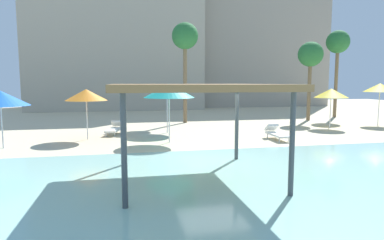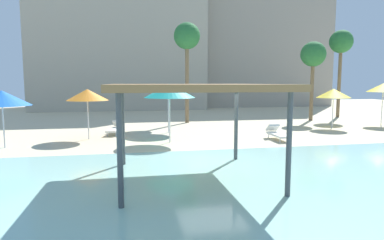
{
  "view_description": "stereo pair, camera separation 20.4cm",
  "coord_description": "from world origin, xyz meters",
  "px_view_note": "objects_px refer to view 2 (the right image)",
  "views": [
    {
      "loc": [
        -3.29,
        -12.07,
        2.93
      ],
      "look_at": [
        -0.37,
        2.0,
        1.3
      ],
      "focal_mm": 30.86,
      "sensor_mm": 36.0,
      "label": 1
    },
    {
      "loc": [
        -3.09,
        -12.11,
        2.93
      ],
      "look_at": [
        -0.37,
        2.0,
        1.3
      ],
      "focal_mm": 30.86,
      "sensor_mm": 36.0,
      "label": 2
    }
  ],
  "objects_px": {
    "shade_pavilion": "(192,89)",
    "beach_umbrella_teal_1": "(170,91)",
    "lounge_chair_0": "(277,133)",
    "lounge_chair_1": "(116,128)",
    "beach_umbrella_blue_4": "(168,91)",
    "beach_umbrella_yellow_5": "(383,88)",
    "palm_tree_2": "(341,44)",
    "palm_tree_1": "(313,56)",
    "beach_umbrella_orange_0": "(87,95)",
    "beach_umbrella_yellow_2": "(334,93)",
    "palm_tree_0": "(187,39)",
    "beach_umbrella_blue_3": "(2,98)"
  },
  "relations": [
    {
      "from": "shade_pavilion",
      "to": "beach_umbrella_teal_1",
      "type": "bearing_deg",
      "value": 89.07
    },
    {
      "from": "lounge_chair_0",
      "to": "lounge_chair_1",
      "type": "bearing_deg",
      "value": -111.94
    },
    {
      "from": "lounge_chair_1",
      "to": "beach_umbrella_teal_1",
      "type": "bearing_deg",
      "value": 53.09
    },
    {
      "from": "beach_umbrella_blue_4",
      "to": "lounge_chair_0",
      "type": "height_order",
      "value": "beach_umbrella_blue_4"
    },
    {
      "from": "beach_umbrella_yellow_5",
      "to": "palm_tree_2",
      "type": "relative_size",
      "value": 0.4
    },
    {
      "from": "palm_tree_1",
      "to": "beach_umbrella_orange_0",
      "type": "bearing_deg",
      "value": -160.56
    },
    {
      "from": "beach_umbrella_yellow_2",
      "to": "shade_pavilion",
      "type": "bearing_deg",
      "value": -139.56
    },
    {
      "from": "beach_umbrella_yellow_5",
      "to": "beach_umbrella_yellow_2",
      "type": "bearing_deg",
      "value": -170.51
    },
    {
      "from": "palm_tree_0",
      "to": "palm_tree_2",
      "type": "height_order",
      "value": "palm_tree_2"
    },
    {
      "from": "beach_umbrella_blue_3",
      "to": "shade_pavilion",
      "type": "bearing_deg",
      "value": -40.68
    },
    {
      "from": "palm_tree_0",
      "to": "beach_umbrella_teal_1",
      "type": "bearing_deg",
      "value": -106.06
    },
    {
      "from": "beach_umbrella_blue_3",
      "to": "beach_umbrella_yellow_5",
      "type": "bearing_deg",
      "value": 9.48
    },
    {
      "from": "beach_umbrella_blue_4",
      "to": "palm_tree_1",
      "type": "bearing_deg",
      "value": 19.71
    },
    {
      "from": "beach_umbrella_yellow_2",
      "to": "palm_tree_2",
      "type": "distance_m",
      "value": 8.44
    },
    {
      "from": "lounge_chair_1",
      "to": "palm_tree_0",
      "type": "height_order",
      "value": "palm_tree_0"
    },
    {
      "from": "beach_umbrella_teal_1",
      "to": "shade_pavilion",
      "type": "bearing_deg",
      "value": -90.93
    },
    {
      "from": "beach_umbrella_blue_4",
      "to": "lounge_chair_0",
      "type": "bearing_deg",
      "value": -33.14
    },
    {
      "from": "beach_umbrella_orange_0",
      "to": "palm_tree_0",
      "type": "relative_size",
      "value": 0.36
    },
    {
      "from": "lounge_chair_1",
      "to": "palm_tree_0",
      "type": "distance_m",
      "value": 8.83
    },
    {
      "from": "lounge_chair_1",
      "to": "beach_umbrella_blue_3",
      "type": "bearing_deg",
      "value": -42.56
    },
    {
      "from": "beach_umbrella_blue_3",
      "to": "lounge_chair_1",
      "type": "distance_m",
      "value": 6.09
    },
    {
      "from": "palm_tree_2",
      "to": "beach_umbrella_blue_4",
      "type": "bearing_deg",
      "value": -158.69
    },
    {
      "from": "shade_pavilion",
      "to": "beach_umbrella_orange_0",
      "type": "distance_m",
      "value": 8.95
    },
    {
      "from": "beach_umbrella_orange_0",
      "to": "beach_umbrella_yellow_5",
      "type": "xyz_separation_m",
      "value": [
        19.28,
        2.14,
        0.28
      ]
    },
    {
      "from": "beach_umbrella_blue_4",
      "to": "beach_umbrella_blue_3",
      "type": "bearing_deg",
      "value": -158.16
    },
    {
      "from": "beach_umbrella_orange_0",
      "to": "palm_tree_2",
      "type": "relative_size",
      "value": 0.36
    },
    {
      "from": "lounge_chair_1",
      "to": "lounge_chair_0",
      "type": "bearing_deg",
      "value": 80.43
    },
    {
      "from": "shade_pavilion",
      "to": "palm_tree_2",
      "type": "height_order",
      "value": "palm_tree_2"
    },
    {
      "from": "shade_pavilion",
      "to": "lounge_chair_0",
      "type": "bearing_deg",
      "value": 47.03
    },
    {
      "from": "palm_tree_1",
      "to": "shade_pavilion",
      "type": "bearing_deg",
      "value": -131.44
    },
    {
      "from": "beach_umbrella_teal_1",
      "to": "palm_tree_2",
      "type": "bearing_deg",
      "value": 30.43
    },
    {
      "from": "lounge_chair_0",
      "to": "palm_tree_1",
      "type": "relative_size",
      "value": 0.32
    },
    {
      "from": "shade_pavilion",
      "to": "lounge_chair_1",
      "type": "bearing_deg",
      "value": 105.23
    },
    {
      "from": "beach_umbrella_orange_0",
      "to": "palm_tree_1",
      "type": "height_order",
      "value": "palm_tree_1"
    },
    {
      "from": "lounge_chair_0",
      "to": "lounge_chair_1",
      "type": "xyz_separation_m",
      "value": [
        -8.27,
        3.52,
        0.0
      ]
    },
    {
      "from": "palm_tree_1",
      "to": "beach_umbrella_yellow_5",
      "type": "bearing_deg",
      "value": -46.98
    },
    {
      "from": "shade_pavilion",
      "to": "lounge_chair_0",
      "type": "distance_m",
      "value": 8.64
    },
    {
      "from": "beach_umbrella_yellow_2",
      "to": "palm_tree_2",
      "type": "bearing_deg",
      "value": 52.84
    },
    {
      "from": "palm_tree_1",
      "to": "palm_tree_2",
      "type": "xyz_separation_m",
      "value": [
        3.55,
        1.76,
        1.16
      ]
    },
    {
      "from": "beach_umbrella_teal_1",
      "to": "palm_tree_0",
      "type": "xyz_separation_m",
      "value": [
        2.25,
        7.81,
        3.51
      ]
    },
    {
      "from": "beach_umbrella_yellow_2",
      "to": "beach_umbrella_blue_4",
      "type": "distance_m",
      "value": 10.67
    },
    {
      "from": "beach_umbrella_blue_4",
      "to": "palm_tree_1",
      "type": "xyz_separation_m",
      "value": [
        11.65,
        4.17,
        2.54
      ]
    },
    {
      "from": "beach_umbrella_teal_1",
      "to": "beach_umbrella_blue_4",
      "type": "bearing_deg",
      "value": 84.32
    },
    {
      "from": "beach_umbrella_orange_0",
      "to": "palm_tree_0",
      "type": "height_order",
      "value": "palm_tree_0"
    },
    {
      "from": "shade_pavilion",
      "to": "beach_umbrella_orange_0",
      "type": "xyz_separation_m",
      "value": [
        -3.94,
        8.02,
        -0.42
      ]
    },
    {
      "from": "shade_pavilion",
      "to": "beach_umbrella_blue_3",
      "type": "relative_size",
      "value": 1.88
    },
    {
      "from": "beach_umbrella_orange_0",
      "to": "beach_umbrella_yellow_5",
      "type": "height_order",
      "value": "beach_umbrella_yellow_5"
    },
    {
      "from": "palm_tree_1",
      "to": "palm_tree_2",
      "type": "bearing_deg",
      "value": 26.33
    },
    {
      "from": "palm_tree_1",
      "to": "beach_umbrella_blue_3",
      "type": "bearing_deg",
      "value": -159.43
    },
    {
      "from": "beach_umbrella_yellow_5",
      "to": "lounge_chair_0",
      "type": "height_order",
      "value": "beach_umbrella_yellow_5"
    }
  ]
}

